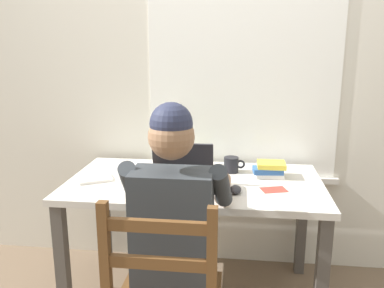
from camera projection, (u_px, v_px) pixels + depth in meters
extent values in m
cube|color=silver|center=(203.00, 70.00, 2.56)|extent=(6.00, 0.04, 2.60)
cube|color=white|center=(243.00, 85.00, 2.53)|extent=(1.19, 0.01, 1.17)
cube|color=beige|center=(240.00, 177.00, 2.66)|extent=(1.25, 0.06, 0.04)
cube|color=beige|center=(195.00, 183.00, 2.25)|extent=(1.40, 0.77, 0.03)
cube|color=#4C4742|center=(62.00, 265.00, 2.09)|extent=(0.06, 0.06, 0.69)
cube|color=#4C4742|center=(321.00, 282.00, 1.94)|extent=(0.06, 0.06, 0.69)
cube|color=#4C4742|center=(105.00, 214.00, 2.74)|extent=(0.06, 0.06, 0.69)
cube|color=#4C4742|center=(302.00, 223.00, 2.58)|extent=(0.06, 0.06, 0.69)
cube|color=#33383D|center=(173.00, 227.00, 1.71)|extent=(0.34, 0.20, 0.50)
sphere|color=#936B4C|center=(171.00, 137.00, 1.62)|extent=(0.19, 0.19, 0.19)
sphere|color=#282D47|center=(171.00, 124.00, 1.61)|extent=(0.17, 0.17, 0.17)
cube|color=#282D47|center=(175.00, 124.00, 1.69)|extent=(0.13, 0.10, 0.01)
cylinder|color=#38383D|center=(162.00, 256.00, 1.98)|extent=(0.13, 0.40, 0.13)
cylinder|color=#38383D|center=(198.00, 258.00, 1.96)|extent=(0.13, 0.40, 0.13)
cylinder|color=#38383D|center=(169.00, 274.00, 2.22)|extent=(0.10, 0.10, 0.45)
cylinder|color=#38383D|center=(202.00, 277.00, 2.20)|extent=(0.10, 0.10, 0.45)
cylinder|color=#33383D|center=(131.00, 183.00, 1.79)|extent=(0.10, 0.25, 0.24)
cylinder|color=#936B4C|center=(144.00, 185.00, 2.03)|extent=(0.07, 0.28, 0.07)
sphere|color=#936B4C|center=(152.00, 176.00, 2.16)|extent=(0.08, 0.08, 0.08)
cylinder|color=#33383D|center=(221.00, 186.00, 1.74)|extent=(0.10, 0.25, 0.24)
cylinder|color=#936B4C|center=(223.00, 188.00, 1.98)|extent=(0.07, 0.28, 0.07)
sphere|color=#936B4C|center=(223.00, 179.00, 2.12)|extent=(0.08, 0.08, 0.08)
cube|color=brown|center=(212.00, 272.00, 1.40)|extent=(0.04, 0.04, 0.48)
cube|color=brown|center=(106.00, 265.00, 1.44)|extent=(0.04, 0.04, 0.48)
cube|color=brown|center=(158.00, 263.00, 1.41)|extent=(0.36, 0.02, 0.04)
cube|color=brown|center=(157.00, 226.00, 1.38)|extent=(0.36, 0.02, 0.04)
cube|color=#232328|center=(179.00, 191.00, 2.07)|extent=(0.33, 0.23, 0.02)
cube|color=#38383D|center=(179.00, 189.00, 2.06)|extent=(0.29, 0.17, 0.00)
cube|color=#232328|center=(183.00, 161.00, 2.18)|extent=(0.33, 0.07, 0.21)
cube|color=silver|center=(183.00, 161.00, 2.18)|extent=(0.29, 0.05, 0.18)
ellipsoid|color=#232328|center=(235.00, 190.00, 2.06)|extent=(0.06, 0.10, 0.03)
cylinder|color=white|center=(123.00, 173.00, 2.22)|extent=(0.09, 0.09, 0.10)
torus|color=white|center=(133.00, 173.00, 2.21)|extent=(0.05, 0.01, 0.05)
cylinder|color=black|center=(231.00, 165.00, 2.39)|extent=(0.09, 0.09, 0.09)
torus|color=black|center=(241.00, 164.00, 2.38)|extent=(0.05, 0.01, 0.05)
cube|color=white|center=(269.00, 174.00, 2.31)|extent=(0.16, 0.13, 0.03)
cube|color=#2D5B9E|center=(268.00, 170.00, 2.29)|extent=(0.17, 0.11, 0.03)
cube|color=gold|center=(271.00, 165.00, 2.29)|extent=(0.16, 0.13, 0.03)
cube|color=#38844C|center=(188.00, 168.00, 2.42)|extent=(0.21, 0.12, 0.03)
cube|color=#38844C|center=(188.00, 164.00, 2.40)|extent=(0.16, 0.14, 0.03)
cube|color=gold|center=(188.00, 160.00, 2.39)|extent=(0.17, 0.15, 0.02)
cube|color=white|center=(95.00, 178.00, 2.26)|extent=(0.23, 0.22, 0.02)
cube|color=#C63D33|center=(274.00, 190.00, 2.10)|extent=(0.15, 0.12, 0.00)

